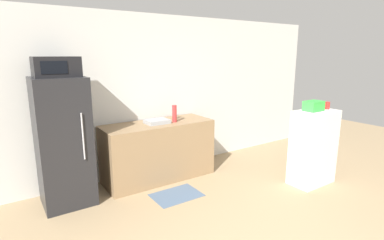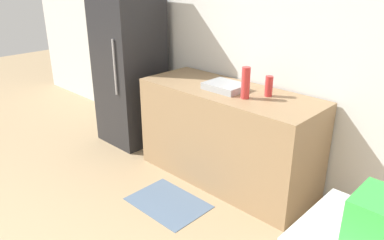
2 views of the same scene
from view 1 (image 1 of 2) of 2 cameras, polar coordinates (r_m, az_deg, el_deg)
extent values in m
cube|color=silver|center=(4.90, -11.34, 4.33)|extent=(8.00, 0.06, 2.60)
cube|color=#232326|center=(4.26, -23.28, -3.92)|extent=(0.64, 0.62, 1.69)
cylinder|color=#B7B7BC|center=(3.95, -20.04, -2.97)|extent=(0.02, 0.02, 0.59)
cube|color=black|center=(4.11, -24.46, 9.22)|extent=(0.53, 0.38, 0.25)
cube|color=black|center=(3.91, -24.74, 9.08)|extent=(0.29, 0.01, 0.15)
cube|color=#937551|center=(4.84, -6.42, -5.83)|extent=(1.74, 0.67, 0.92)
cube|color=#9EA3A8|center=(4.68, -6.67, -0.27)|extent=(0.35, 0.28, 0.06)
cylinder|color=red|center=(4.73, -3.36, 1.22)|extent=(0.07, 0.07, 0.27)
cylinder|color=red|center=(4.95, -3.37, 1.19)|extent=(0.07, 0.07, 0.18)
cube|color=white|center=(4.96, 22.09, -4.87)|extent=(0.68, 0.40, 1.15)
cube|color=green|center=(4.78, 22.14, 2.49)|extent=(0.28, 0.19, 0.15)
cylinder|color=red|center=(5.03, 24.35, 2.54)|extent=(0.08, 0.08, 0.11)
cube|color=slate|center=(4.41, -2.97, -14.07)|extent=(0.68, 0.48, 0.01)
camera|label=2|loc=(4.38, 36.45, 9.70)|focal=35.00mm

